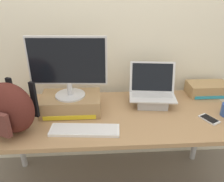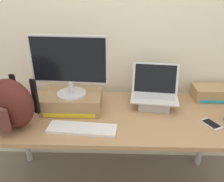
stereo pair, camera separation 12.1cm
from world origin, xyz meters
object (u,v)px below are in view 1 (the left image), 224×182
(desktop_monitor, at_px, (68,66))
(toner_box_cyan, at_px, (207,89))
(messenger_backpack, at_px, (9,108))
(plush_toy, at_px, (23,98))
(open_laptop, at_px, (152,96))
(cell_phone, at_px, (209,119))
(toner_box_yellow, at_px, (71,103))
(external_keyboard, at_px, (85,130))

(desktop_monitor, distance_m, toner_box_cyan, 1.15)
(messenger_backpack, xyz_separation_m, plush_toy, (-0.05, 0.36, -0.12))
(open_laptop, xyz_separation_m, messenger_backpack, (-0.94, -0.29, 0.09))
(desktop_monitor, xyz_separation_m, cell_phone, (0.95, -0.18, -0.34))
(open_laptop, height_order, toner_box_cyan, open_laptop)
(desktop_monitor, bearing_deg, toner_box_yellow, 88.40)
(toner_box_yellow, xyz_separation_m, plush_toy, (-0.38, 0.14, -0.02))
(desktop_monitor, distance_m, open_laptop, 0.67)
(toner_box_cyan, bearing_deg, toner_box_yellow, -169.80)
(toner_box_yellow, bearing_deg, cell_phone, -10.79)
(external_keyboard, xyz_separation_m, cell_phone, (0.84, 0.08, -0.01))
(messenger_backpack, distance_m, toner_box_cyan, 1.50)
(plush_toy, height_order, toner_box_cyan, toner_box_cyan)
(toner_box_yellow, xyz_separation_m, desktop_monitor, (-0.00, -0.00, 0.28))
(open_laptop, bearing_deg, plush_toy, -177.29)
(toner_box_yellow, relative_size, toner_box_cyan, 1.31)
(external_keyboard, height_order, cell_phone, external_keyboard)
(external_keyboard, bearing_deg, cell_phone, 10.45)
(external_keyboard, bearing_deg, messenger_backpack, 179.86)
(desktop_monitor, height_order, messenger_backpack, desktop_monitor)
(plush_toy, bearing_deg, toner_box_cyan, 2.22)
(open_laptop, xyz_separation_m, external_keyboard, (-0.49, -0.33, -0.05))
(plush_toy, relative_size, toner_box_cyan, 0.27)
(cell_phone, bearing_deg, desktop_monitor, 142.09)
(toner_box_yellow, relative_size, external_keyboard, 0.95)
(open_laptop, bearing_deg, messenger_backpack, -155.81)
(toner_box_yellow, height_order, desktop_monitor, desktop_monitor)
(desktop_monitor, height_order, external_keyboard, desktop_monitor)
(desktop_monitor, bearing_deg, cell_phone, -6.57)
(external_keyboard, bearing_deg, desktop_monitor, 117.26)
(open_laptop, distance_m, cell_phone, 0.43)
(toner_box_yellow, bearing_deg, toner_box_cyan, 10.20)
(toner_box_yellow, relative_size, messenger_backpack, 1.08)
(external_keyboard, distance_m, plush_toy, 0.63)
(desktop_monitor, height_order, cell_phone, desktop_monitor)
(open_laptop, bearing_deg, toner_box_yellow, -166.59)
(toner_box_yellow, height_order, cell_phone, toner_box_yellow)
(toner_box_yellow, xyz_separation_m, open_laptop, (0.60, 0.07, 0.01))
(messenger_backpack, height_order, toner_box_cyan, messenger_backpack)
(messenger_backpack, relative_size, cell_phone, 2.60)
(desktop_monitor, xyz_separation_m, messenger_backpack, (-0.34, -0.22, -0.18))
(external_keyboard, xyz_separation_m, toner_box_cyan, (0.99, 0.46, 0.04))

